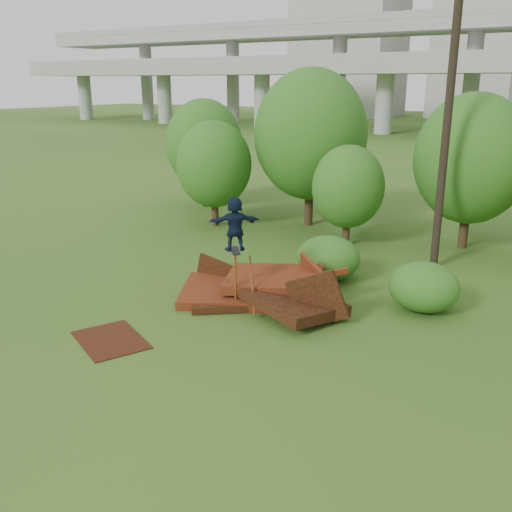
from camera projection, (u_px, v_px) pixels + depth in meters
The scene contains 16 objects.
ground at pixel (241, 338), 14.87m from camera, with size 240.00×240.00×0.00m, color #2D5116.
scrap_pile at pixel (265, 291), 17.19m from camera, with size 5.90×4.04×1.91m.
grind_rail at pixel (235, 278), 16.51m from camera, with size 0.33×0.38×1.73m.
skateboard at pixel (235, 251), 16.23m from camera, with size 0.72×0.81×0.09m.
skater at pixel (235, 224), 15.99m from camera, with size 1.44×0.46×1.55m, color black.
flat_plate at pixel (111, 340), 14.74m from camera, with size 2.08×1.48×0.03m, color #3A190C.
tree_0 at pixel (214, 164), 25.68m from camera, with size 3.40×3.40×4.80m.
tree_1 at pixel (311, 135), 25.46m from camera, with size 5.07×5.07×7.05m.
tree_2 at pixel (348, 187), 22.65m from camera, with size 2.89×2.89×4.07m.
tree_3 at pixel (472, 159), 21.96m from camera, with size 4.38×4.38×6.08m.
tree_6 at pixel (204, 144), 29.63m from camera, with size 4.02×4.02×5.62m.
shrub_left at pixel (329, 258), 19.12m from camera, with size 2.16×2.00×1.50m, color #235215.
shrub_right at pixel (424, 287), 16.49m from camera, with size 2.05×1.88×1.45m, color #235215.
utility_pole at pixel (449, 106), 18.95m from camera, with size 1.40×0.28×11.11m.
building_left at pixel (351, 19), 106.01m from camera, with size 18.00×16.00×35.00m, color #9E9E99.
building_right at pixel (480, 37), 101.58m from camera, with size 14.00×14.00×28.00m, color #9E9E99.
Camera 1 is at (7.51, -11.33, 6.42)m, focal length 40.00 mm.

